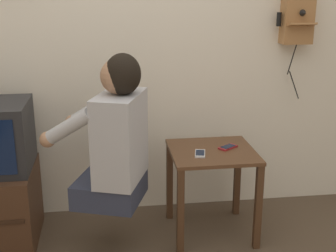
{
  "coord_description": "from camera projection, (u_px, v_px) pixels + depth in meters",
  "views": [
    {
      "loc": [
        -0.12,
        -1.84,
        1.56
      ],
      "look_at": [
        0.24,
        0.76,
        0.75
      ],
      "focal_mm": 50.0,
      "sensor_mm": 36.0,
      "label": 1
    }
  ],
  "objects": [
    {
      "name": "wall_back",
      "position": [
        121.0,
        28.0,
        3.02
      ],
      "size": [
        6.8,
        0.05,
        2.55
      ],
      "color": "silver",
      "rests_on": "ground_plane"
    },
    {
      "name": "side_table",
      "position": [
        212.0,
        168.0,
        2.92
      ],
      "size": [
        0.52,
        0.5,
        0.56
      ],
      "color": "#51331E",
      "rests_on": "ground_plane"
    },
    {
      "name": "person",
      "position": [
        115.0,
        137.0,
        2.62
      ],
      "size": [
        0.61,
        0.55,
        0.86
      ],
      "rotation": [
        0.0,
        0.0,
        1.23
      ],
      "color": "#2D3347",
      "rests_on": "ground_plane"
    },
    {
      "name": "wall_phone_antique",
      "position": [
        297.0,
        15.0,
        3.08
      ],
      "size": [
        0.24,
        0.18,
        0.78
      ],
      "color": "#9E6B3D"
    },
    {
      "name": "cell_phone_held",
      "position": [
        200.0,
        153.0,
        2.81
      ],
      "size": [
        0.09,
        0.13,
        0.01
      ],
      "rotation": [
        0.0,
        0.0,
        -0.22
      ],
      "color": "silver",
      "rests_on": "side_table"
    },
    {
      "name": "cell_phone_spare",
      "position": [
        228.0,
        147.0,
        2.92
      ],
      "size": [
        0.14,
        0.12,
        0.01
      ],
      "rotation": [
        0.0,
        0.0,
        -0.95
      ],
      "color": "maroon",
      "rests_on": "side_table"
    }
  ]
}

